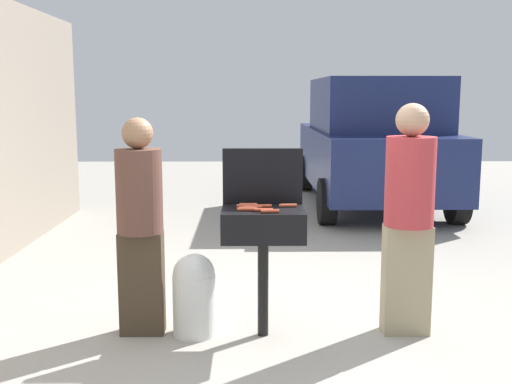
{
  "coord_description": "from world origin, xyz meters",
  "views": [
    {
      "loc": [
        -0.21,
        -4.43,
        1.77
      ],
      "look_at": [
        -0.16,
        0.45,
        1.0
      ],
      "focal_mm": 43.36,
      "sensor_mm": 36.0,
      "label": 1
    }
  ],
  "objects_px": {
    "hot_dog_5": "(246,209)",
    "parked_minivan": "(372,142)",
    "hot_dog_4": "(246,206)",
    "hot_dog_8": "(248,208)",
    "person_right": "(409,211)",
    "hot_dog_2": "(264,210)",
    "hot_dog_1": "(270,211)",
    "person_left": "(140,219)",
    "hot_dog_6": "(253,207)",
    "hot_dog_0": "(288,205)",
    "propane_tank": "(194,293)",
    "bbq_grill": "(263,229)",
    "hot_dog_3": "(263,206)",
    "hot_dog_7": "(248,205)"
  },
  "relations": [
    {
      "from": "person_left",
      "to": "hot_dog_1",
      "type": "bearing_deg",
      "value": -8.78
    },
    {
      "from": "hot_dog_1",
      "to": "hot_dog_7",
      "type": "xyz_separation_m",
      "value": [
        -0.15,
        0.26,
        0.0
      ]
    },
    {
      "from": "hot_dog_2",
      "to": "hot_dog_3",
      "type": "relative_size",
      "value": 1.0
    },
    {
      "from": "hot_dog_0",
      "to": "hot_dog_1",
      "type": "xyz_separation_m",
      "value": [
        -0.14,
        -0.23,
        0.0
      ]
    },
    {
      "from": "hot_dog_8",
      "to": "person_right",
      "type": "distance_m",
      "value": 1.18
    },
    {
      "from": "hot_dog_1",
      "to": "hot_dog_8",
      "type": "relative_size",
      "value": 1.0
    },
    {
      "from": "hot_dog_6",
      "to": "person_left",
      "type": "distance_m",
      "value": 0.83
    },
    {
      "from": "propane_tank",
      "to": "hot_dog_0",
      "type": "bearing_deg",
      "value": 4.54
    },
    {
      "from": "hot_dog_1",
      "to": "hot_dog_8",
      "type": "height_order",
      "value": "same"
    },
    {
      "from": "hot_dog_5",
      "to": "parked_minivan",
      "type": "relative_size",
      "value": 0.03
    },
    {
      "from": "hot_dog_7",
      "to": "person_left",
      "type": "bearing_deg",
      "value": -176.51
    },
    {
      "from": "hot_dog_1",
      "to": "bbq_grill",
      "type": "bearing_deg",
      "value": 106.41
    },
    {
      "from": "hot_dog_8",
      "to": "hot_dog_0",
      "type": "bearing_deg",
      "value": 21.16
    },
    {
      "from": "propane_tank",
      "to": "person_right",
      "type": "relative_size",
      "value": 0.36
    },
    {
      "from": "hot_dog_5",
      "to": "person_left",
      "type": "xyz_separation_m",
      "value": [
        -0.78,
        0.14,
        -0.09
      ]
    },
    {
      "from": "hot_dog_4",
      "to": "hot_dog_6",
      "type": "distance_m",
      "value": 0.07
    },
    {
      "from": "hot_dog_0",
      "to": "person_right",
      "type": "xyz_separation_m",
      "value": [
        0.88,
        -0.03,
        -0.04
      ]
    },
    {
      "from": "hot_dog_2",
      "to": "person_right",
      "type": "bearing_deg",
      "value": 7.85
    },
    {
      "from": "person_right",
      "to": "hot_dog_2",
      "type": "bearing_deg",
      "value": 3.9
    },
    {
      "from": "bbq_grill",
      "to": "hot_dog_2",
      "type": "xyz_separation_m",
      "value": [
        0.0,
        -0.1,
        0.16
      ]
    },
    {
      "from": "propane_tank",
      "to": "bbq_grill",
      "type": "bearing_deg",
      "value": -1.91
    },
    {
      "from": "hot_dog_0",
      "to": "propane_tank",
      "type": "distance_m",
      "value": 0.95
    },
    {
      "from": "hot_dog_5",
      "to": "hot_dog_6",
      "type": "bearing_deg",
      "value": 61.25
    },
    {
      "from": "hot_dog_4",
      "to": "hot_dog_6",
      "type": "height_order",
      "value": "same"
    },
    {
      "from": "hot_dog_1",
      "to": "hot_dog_8",
      "type": "bearing_deg",
      "value": 143.38
    },
    {
      "from": "hot_dog_0",
      "to": "parked_minivan",
      "type": "xyz_separation_m",
      "value": [
        1.67,
        5.38,
        0.06
      ]
    },
    {
      "from": "hot_dog_5",
      "to": "person_left",
      "type": "distance_m",
      "value": 0.79
    },
    {
      "from": "bbq_grill",
      "to": "hot_dog_8",
      "type": "relative_size",
      "value": 7.34
    },
    {
      "from": "hot_dog_1",
      "to": "person_left",
      "type": "xyz_separation_m",
      "value": [
        -0.95,
        0.21,
        -0.09
      ]
    },
    {
      "from": "hot_dog_6",
      "to": "hot_dog_8",
      "type": "bearing_deg",
      "value": -125.12
    },
    {
      "from": "hot_dog_1",
      "to": "hot_dog_7",
      "type": "bearing_deg",
      "value": 120.86
    },
    {
      "from": "hot_dog_4",
      "to": "propane_tank",
      "type": "relative_size",
      "value": 0.21
    },
    {
      "from": "hot_dog_6",
      "to": "propane_tank",
      "type": "height_order",
      "value": "hot_dog_6"
    },
    {
      "from": "person_right",
      "to": "parked_minivan",
      "type": "height_order",
      "value": "parked_minivan"
    },
    {
      "from": "hot_dog_0",
      "to": "person_right",
      "type": "bearing_deg",
      "value": -1.81
    },
    {
      "from": "hot_dog_2",
      "to": "hot_dog_4",
      "type": "height_order",
      "value": "same"
    },
    {
      "from": "hot_dog_0",
      "to": "propane_tank",
      "type": "bearing_deg",
      "value": -175.46
    },
    {
      "from": "hot_dog_5",
      "to": "person_right",
      "type": "relative_size",
      "value": 0.08
    },
    {
      "from": "hot_dog_0",
      "to": "hot_dog_1",
      "type": "relative_size",
      "value": 1.0
    },
    {
      "from": "hot_dog_1",
      "to": "propane_tank",
      "type": "relative_size",
      "value": 0.21
    },
    {
      "from": "person_right",
      "to": "hot_dog_5",
      "type": "bearing_deg",
      "value": 2.07
    },
    {
      "from": "hot_dog_4",
      "to": "hot_dog_3",
      "type": "bearing_deg",
      "value": 1.05
    },
    {
      "from": "hot_dog_6",
      "to": "hot_dog_0",
      "type": "bearing_deg",
      "value": 14.45
    },
    {
      "from": "hot_dog_4",
      "to": "hot_dog_8",
      "type": "distance_m",
      "value": 0.09
    },
    {
      "from": "hot_dog_0",
      "to": "person_right",
      "type": "relative_size",
      "value": 0.08
    },
    {
      "from": "hot_dog_4",
      "to": "hot_dog_8",
      "type": "height_order",
      "value": "same"
    },
    {
      "from": "hot_dog_0",
      "to": "propane_tank",
      "type": "relative_size",
      "value": 0.21
    },
    {
      "from": "hot_dog_0",
      "to": "hot_dog_3",
      "type": "bearing_deg",
      "value": -172.63
    },
    {
      "from": "hot_dog_4",
      "to": "hot_dog_6",
      "type": "relative_size",
      "value": 1.0
    },
    {
      "from": "bbq_grill",
      "to": "person_left",
      "type": "bearing_deg",
      "value": 176.51
    }
  ]
}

